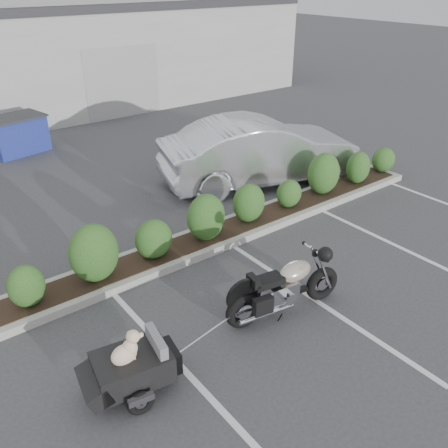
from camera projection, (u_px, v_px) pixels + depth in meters
ground at (242, 311)px, 7.94m from camera, size 90.00×90.00×0.00m
planter_kerb at (213, 238)px, 9.98m from camera, size 12.00×1.00×0.15m
motorcycle at (285, 288)px, 7.69m from camera, size 2.18×0.87×1.25m
pet_trailer at (131, 366)px, 6.25m from camera, size 1.76×1.00×1.04m
sedan at (260, 151)px, 12.41m from camera, size 5.52×3.22×1.72m
dumpster at (16, 134)px, 14.62m from camera, size 1.91×1.48×1.12m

